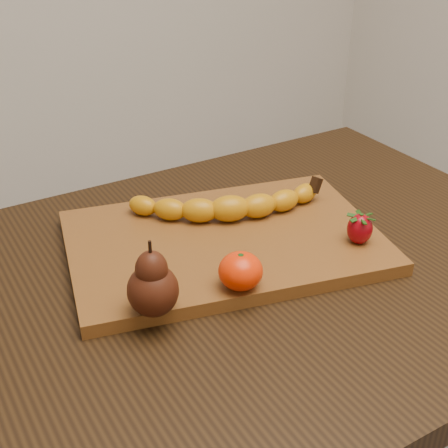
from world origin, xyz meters
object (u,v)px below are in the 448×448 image
cutting_board (224,242)px  mandarin (241,271)px  table (236,323)px  pear (152,278)px

cutting_board → mandarin: 0.13m
table → cutting_board: (0.01, 0.06, 0.11)m
table → pear: pear is taller
table → cutting_board: size_ratio=2.22×
cutting_board → pear: (-0.17, -0.11, 0.06)m
mandarin → cutting_board: bearing=68.5°
table → mandarin: (-0.03, -0.07, 0.14)m
mandarin → pear: bearing=175.2°
cutting_board → table: bearing=-90.1°
table → pear: 0.23m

